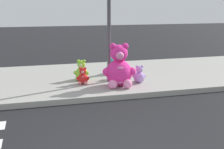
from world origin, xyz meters
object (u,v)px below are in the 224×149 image
plush_pink_large (119,69)px  plush_lime (81,72)px  plush_lavender (139,76)px  plush_teal (110,67)px  sign_pole (109,24)px  plush_tan (121,71)px  plush_red (83,77)px

plush_pink_large → plush_lime: plush_pink_large is taller
plush_pink_large → plush_lavender: bearing=18.2°
plush_teal → plush_lime: (-1.06, -0.53, 0.03)m
sign_pole → plush_teal: sign_pole is taller
plush_pink_large → plush_lime: bearing=132.2°
sign_pole → plush_lime: 1.69m
sign_pole → plush_pink_large: bearing=-76.8°
sign_pole → plush_lavender: 1.74m
plush_pink_large → plush_tan: 1.03m
plush_lavender → plush_pink_large: bearing=-161.8°
plush_lime → plush_red: bearing=-94.6°
plush_pink_large → plush_red: (-0.95, 0.49, -0.29)m
sign_pole → plush_pink_large: 1.35m
plush_red → plush_lavender: bearing=-9.1°
plush_tan → plush_lavender: bearing=-63.3°
plush_tan → plush_pink_large: bearing=-109.7°
plush_teal → plush_tan: 0.62m
sign_pole → plush_pink_large: sign_pole is taller
plush_tan → plush_teal: bearing=106.9°
plush_lime → plush_tan: bearing=-2.9°
plush_lavender → plush_red: 1.66m
sign_pole → plush_red: 1.71m
plush_pink_large → plush_teal: size_ratio=2.21×
plush_pink_large → plush_lavender: plush_pink_large is taller
sign_pole → plush_lavender: (0.83, -0.36, -1.49)m
plush_teal → plush_lavender: bearing=-67.6°
sign_pole → plush_lime: bearing=151.7°
plush_tan → plush_lime: size_ratio=0.87×
plush_tan → plush_lime: plush_lime is taller
plush_pink_large → plush_red: bearing=152.6°
plush_tan → plush_lime: (-1.24, 0.06, 0.03)m
plush_teal → plush_lime: 1.19m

